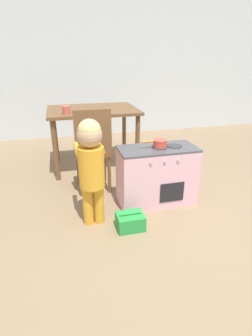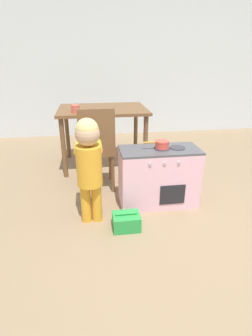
# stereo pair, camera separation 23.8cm
# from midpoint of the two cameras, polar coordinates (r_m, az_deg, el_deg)

# --- Properties ---
(ground_plane) EXTENTS (16.00, 16.00, 0.00)m
(ground_plane) POSITION_cam_midpoint_polar(r_m,az_deg,el_deg) (2.17, 13.71, -16.59)
(ground_plane) COLOR #8E7556
(wall_back) EXTENTS (10.00, 0.06, 2.60)m
(wall_back) POSITION_cam_midpoint_polar(r_m,az_deg,el_deg) (4.91, -4.38, 22.42)
(wall_back) COLOR silver
(wall_back) RESTS_ON ground_plane
(play_kitchen) EXTENTS (0.75, 0.36, 0.58)m
(play_kitchen) POSITION_cam_midpoint_polar(r_m,az_deg,el_deg) (2.58, 4.07, -1.66)
(play_kitchen) COLOR #EAB2C6
(play_kitchen) RESTS_ON ground_plane
(toy_pot) EXTENTS (0.24, 0.13, 0.07)m
(toy_pot) POSITION_cam_midpoint_polar(r_m,az_deg,el_deg) (2.46, 4.62, 5.46)
(toy_pot) COLOR #E04C3D
(toy_pot) RESTS_ON play_kitchen
(child_figure) EXTENTS (0.24, 0.38, 0.93)m
(child_figure) POSITION_cam_midpoint_polar(r_m,az_deg,el_deg) (2.15, -10.79, 1.57)
(child_figure) COLOR gold
(child_figure) RESTS_ON ground_plane
(toy_basket) EXTENTS (0.23, 0.18, 0.15)m
(toy_basket) POSITION_cam_midpoint_polar(r_m,az_deg,el_deg) (2.28, -2.11, -11.62)
(toy_basket) COLOR green
(toy_basket) RESTS_ON ground_plane
(dining_table) EXTENTS (1.10, 0.80, 0.76)m
(dining_table) POSITION_cam_midpoint_polar(r_m,az_deg,el_deg) (3.40, -9.26, 10.87)
(dining_table) COLOR brown
(dining_table) RESTS_ON ground_plane
(dining_chair_near) EXTENTS (0.36, 0.36, 0.91)m
(dining_chair_near) POSITION_cam_midpoint_polar(r_m,az_deg,el_deg) (2.75, -9.73, 4.03)
(dining_chair_near) COLOR brown
(dining_chair_near) RESTS_ON ground_plane
(cup_on_table) EXTENTS (0.10, 0.10, 0.09)m
(cup_on_table) POSITION_cam_midpoint_polar(r_m,az_deg,el_deg) (3.12, -15.04, 12.09)
(cup_on_table) COLOR #D15B4C
(cup_on_table) RESTS_ON dining_table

